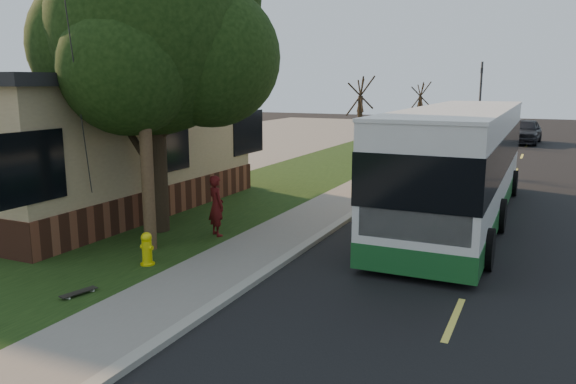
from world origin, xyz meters
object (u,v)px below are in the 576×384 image
object	(u,v)px
transit_bus	(460,161)
dumpster	(192,164)
fire_hydrant	(147,249)
utility_pole	(141,56)
skateboarder	(216,206)
bare_tree_far	(420,112)
bare_tree_near	(360,120)
skateboard_main	(79,292)
leafy_tree	(155,38)
traffic_signal	(480,94)
distant_car	(524,131)

from	to	relation	value
transit_bus	dumpster	world-z (taller)	transit_bus
fire_hydrant	utility_pole	distance (m)	4.37
skateboarder	bare_tree_far	bearing A→B (deg)	-55.90
bare_tree_near	skateboard_main	bearing A→B (deg)	-87.48
bare_tree_near	bare_tree_far	bearing A→B (deg)	87.61
dumpster	transit_bus	bearing A→B (deg)	-10.55
transit_bus	bare_tree_near	bearing A→B (deg)	121.43
utility_pole	leafy_tree	size ratio (longest dim) A/B	1.16
transit_bus	traffic_signal	bearing A→B (deg)	95.25
fire_hydrant	skateboarder	distance (m)	2.76
bare_tree_far	distant_car	bearing A→B (deg)	10.90
fire_hydrant	transit_bus	xyz separation A→B (m)	(5.54, 7.47, 1.34)
fire_hydrant	distant_car	bearing A→B (deg)	78.53
utility_pole	bare_tree_far	size ratio (longest dim) A/B	2.25
leafy_tree	transit_bus	world-z (taller)	leafy_tree
fire_hydrant	dumpster	distance (m)	10.88
fire_hydrant	leafy_tree	xyz separation A→B (m)	(-1.57, 2.65, 4.73)
leafy_tree	distant_car	world-z (taller)	leafy_tree
bare_tree_far	skateboard_main	distance (m)	32.06
fire_hydrant	bare_tree_far	distance (m)	30.04
leafy_tree	utility_pole	bearing A→B (deg)	-62.40
distant_car	bare_tree_near	bearing A→B (deg)	-114.78
fire_hydrant	skateboarder	xyz separation A→B (m)	(0.10, 2.72, 0.44)
bare_tree_far	utility_pole	bearing A→B (deg)	-90.60
skateboarder	skateboard_main	world-z (taller)	skateboarder
leafy_tree	bare_tree_near	size ratio (longest dim) A/B	1.81
leafy_tree	traffic_signal	world-z (taller)	leafy_tree
bare_tree_far	dumpster	xyz separation A→B (m)	(-4.91, -20.51, -1.27)
fire_hydrant	bare_tree_near	size ratio (longest dim) A/B	0.17
distant_car	skateboarder	bearing A→B (deg)	-98.52
leafy_tree	traffic_signal	xyz separation A→B (m)	(4.67, 31.35, -2.00)
utility_pole	skateboard_main	world-z (taller)	utility_pole
leafy_tree	distant_car	distance (m)	30.04
fire_hydrant	dumpster	size ratio (longest dim) A/B	0.43
bare_tree_near	traffic_signal	bearing A→B (deg)	75.96
transit_bus	skateboarder	bearing A→B (deg)	-138.88
fire_hydrant	dumpster	world-z (taller)	dumpster
traffic_signal	skateboarder	xyz separation A→B (m)	(-3.00, -31.28, -2.29)
fire_hydrant	skateboard_main	xyz separation A→B (m)	(-0.02, -2.01, -0.31)
bare_tree_far	leafy_tree	bearing A→B (deg)	-92.45
fire_hydrant	skateboarder	world-z (taller)	skateboarder
traffic_signal	dumpster	distance (m)	26.03
transit_bus	dumpster	distance (m)	11.08
bare_tree_near	transit_bus	distance (m)	12.35
skateboard_main	traffic_signal	bearing A→B (deg)	85.05
leafy_tree	skateboarder	world-z (taller)	leafy_tree
fire_hydrant	utility_pole	size ratio (longest dim) A/B	0.08
skateboard_main	dumpster	size ratio (longest dim) A/B	0.43
leafy_tree	dumpster	size ratio (longest dim) A/B	4.55
dumpster	distant_car	xyz separation A→B (m)	(11.66, 21.81, 0.10)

